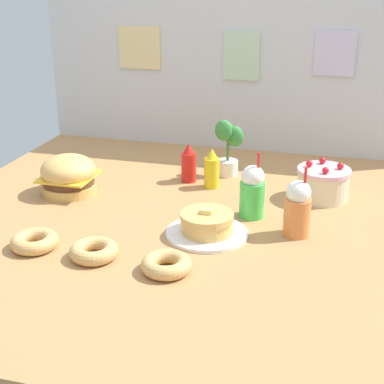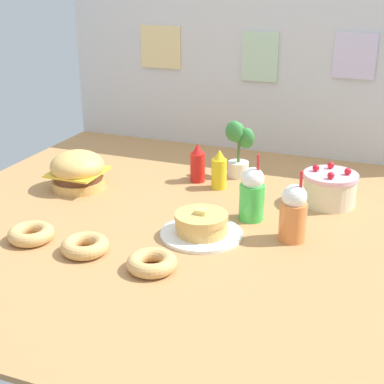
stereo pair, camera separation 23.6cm
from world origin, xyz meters
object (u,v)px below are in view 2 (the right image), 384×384
(mustard_bottle, at_px, (219,170))
(potted_plant, at_px, (239,147))
(ketchup_bottle, at_px, (198,164))
(donut_chocolate, at_px, (85,245))
(layer_cake, at_px, (330,188))
(donut_pink_glaze, at_px, (31,233))
(burger, at_px, (78,171))
(cream_soda_cup, at_px, (252,194))
(donut_vanilla, at_px, (152,262))
(orange_float_cup, at_px, (293,213))
(pancake_stack, at_px, (201,226))

(mustard_bottle, xyz_separation_m, potted_plant, (0.04, 0.19, 0.07))
(ketchup_bottle, height_order, donut_chocolate, ketchup_bottle)
(layer_cake, xyz_separation_m, donut_pink_glaze, (-1.00, -0.77, -0.04))
(burger, height_order, cream_soda_cup, cream_soda_cup)
(cream_soda_cup, distance_m, donut_vanilla, 0.58)
(donut_pink_glaze, relative_size, donut_chocolate, 1.00)
(cream_soda_cup, bearing_deg, donut_pink_glaze, -145.79)
(donut_chocolate, distance_m, donut_vanilla, 0.28)
(orange_float_cup, bearing_deg, mustard_bottle, 136.38)
(orange_float_cup, distance_m, donut_chocolate, 0.78)
(donut_pink_glaze, bearing_deg, mustard_bottle, 57.96)
(layer_cake, relative_size, orange_float_cup, 0.83)
(donut_vanilla, bearing_deg, cream_soda_cup, 69.19)
(cream_soda_cup, xyz_separation_m, donut_chocolate, (-0.48, -0.51, -0.08))
(pancake_stack, height_order, layer_cake, layer_cake)
(layer_cake, xyz_separation_m, mustard_bottle, (-0.51, 0.01, 0.01))
(pancake_stack, distance_m, orange_float_cup, 0.35)
(layer_cake, distance_m, donut_chocolate, 1.09)
(burger, xyz_separation_m, potted_plant, (0.65, 0.43, 0.07))
(layer_cake, relative_size, cream_soda_cup, 0.83)
(ketchup_bottle, height_order, donut_vanilla, ketchup_bottle)
(layer_cake, relative_size, ketchup_bottle, 1.25)
(cream_soda_cup, height_order, potted_plant, potted_plant)
(pancake_stack, distance_m, donut_pink_glaze, 0.65)
(donut_vanilla, bearing_deg, pancake_stack, 77.94)
(burger, distance_m, orange_float_cup, 1.06)
(ketchup_bottle, distance_m, donut_pink_glaze, 0.91)
(burger, distance_m, mustard_bottle, 0.66)
(pancake_stack, xyz_separation_m, cream_soda_cup, (0.14, 0.22, 0.07))
(cream_soda_cup, bearing_deg, layer_cake, 45.53)
(burger, relative_size, orange_float_cup, 0.88)
(cream_soda_cup, relative_size, donut_pink_glaze, 1.61)
(ketchup_bottle, height_order, mustard_bottle, same)
(cream_soda_cup, bearing_deg, donut_vanilla, -110.81)
(cream_soda_cup, height_order, donut_vanilla, cream_soda_cup)
(donut_chocolate, bearing_deg, layer_cake, 46.06)
(burger, relative_size, pancake_stack, 0.78)
(donut_pink_glaze, bearing_deg, potted_plant, 61.50)
(cream_soda_cup, distance_m, potted_plant, 0.52)
(potted_plant, bearing_deg, burger, -146.76)
(pancake_stack, bearing_deg, cream_soda_cup, 58.59)
(donut_pink_glaze, xyz_separation_m, donut_vanilla, (0.52, -0.04, 0.00))
(cream_soda_cup, xyz_separation_m, donut_pink_glaze, (-0.73, -0.49, -0.08))
(donut_chocolate, bearing_deg, donut_vanilla, -5.39)
(cream_soda_cup, bearing_deg, mustard_bottle, 129.77)
(potted_plant, bearing_deg, donut_pink_glaze, -118.50)
(burger, xyz_separation_m, ketchup_bottle, (0.49, 0.29, 0.00))
(layer_cake, bearing_deg, potted_plant, 157.81)
(pancake_stack, distance_m, layer_cake, 0.65)
(mustard_bottle, bearing_deg, donut_vanilla, -87.50)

